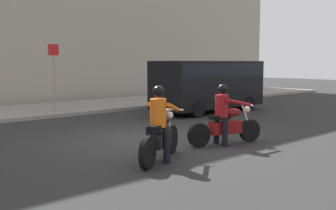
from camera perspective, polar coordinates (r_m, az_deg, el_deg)
ground_plane at (r=10.84m, az=-2.16°, el=-5.06°), size 80.00×80.00×0.00m
sidewalk_slab at (r=17.66m, az=-19.04°, el=-0.80°), size 40.00×4.40×0.14m
motorcycle_with_rider_orange_stripe at (r=8.47m, az=-1.17°, el=-3.67°), size 1.91×1.14×1.63m
motorcycle_with_rider_crimson at (r=10.27m, az=8.19°, el=-2.12°), size 2.10×0.88×1.56m
parked_van_black at (r=16.88m, az=5.87°, el=3.26°), size 5.15×1.96×2.16m
street_sign_post at (r=16.65m, az=-16.09°, el=4.77°), size 0.44×0.08×2.71m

